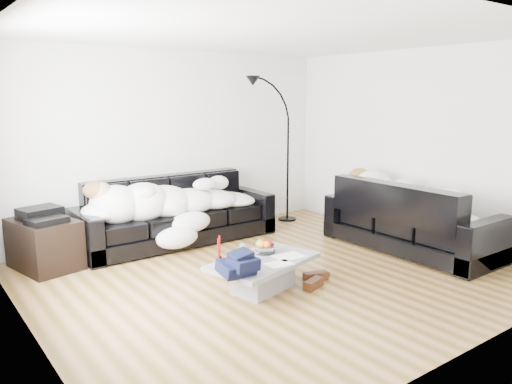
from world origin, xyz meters
TOP-DOWN VIEW (x-y plane):
  - ground at (0.00, 0.00)m, footprint 5.00×5.00m
  - wall_back at (0.00, 2.25)m, footprint 5.00×0.02m
  - wall_left at (-2.50, 0.00)m, footprint 0.02×4.50m
  - wall_right at (2.50, 0.00)m, footprint 0.02×4.50m
  - ceiling at (0.00, 0.00)m, footprint 5.00×5.00m
  - sofa_back at (-0.24, 1.79)m, footprint 2.69×0.93m
  - sofa_right at (2.04, -0.32)m, footprint 0.96×2.24m
  - sleeper_back at (-0.24, 1.74)m, footprint 2.28×0.79m
  - sleeper_right at (2.04, -0.32)m, footprint 0.81×1.92m
  - teal_cushion at (1.98, 0.37)m, footprint 0.42×0.38m
  - coffee_table at (-0.35, -0.29)m, footprint 1.26×0.92m
  - fruit_bowl at (-0.20, -0.12)m, footprint 0.28×0.28m
  - wine_glass_a at (-0.54, -0.19)m, footprint 0.09×0.09m
  - wine_glass_b at (-0.65, -0.31)m, footprint 0.09×0.09m
  - wine_glass_c at (-0.45, -0.31)m, footprint 0.08×0.08m
  - candle_left at (-0.74, -0.06)m, footprint 0.05×0.05m
  - candle_right at (-0.69, -0.01)m, footprint 0.05×0.05m
  - newspaper_a at (-0.08, -0.39)m, footprint 0.31×0.24m
  - newspaper_b at (-0.31, -0.52)m, footprint 0.28×0.21m
  - navy_jacket at (-0.76, -0.50)m, footprint 0.35×0.30m
  - shoes at (0.19, -0.50)m, footprint 0.49×0.38m
  - av_cabinet at (-1.97, 1.75)m, footprint 0.74×0.94m
  - stereo at (-1.97, 1.75)m, footprint 0.51×0.43m
  - floor_lamp at (1.77, 1.84)m, footprint 0.77×0.42m

SIDE VIEW (x-z plane):
  - ground at x=0.00m, z-range 0.00..0.00m
  - shoes at x=0.19m, z-range 0.00..0.10m
  - coffee_table at x=-0.35m, z-range 0.00..0.33m
  - av_cabinet at x=-1.97m, z-range 0.00..0.57m
  - newspaper_a at x=-0.08m, z-range 0.33..0.34m
  - newspaper_b at x=-0.31m, z-range 0.33..0.34m
  - fruit_bowl at x=-0.20m, z-range 0.33..0.47m
  - wine_glass_c at x=-0.45m, z-range 0.33..0.49m
  - wine_glass_b at x=-0.65m, z-range 0.33..0.51m
  - wine_glass_a at x=-0.54m, z-range 0.33..0.51m
  - sofa_back at x=-0.24m, z-range 0.00..0.88m
  - candle_left at x=-0.74m, z-range 0.33..0.56m
  - candle_right at x=-0.69m, z-range 0.33..0.57m
  - sofa_right at x=2.04m, z-range 0.00..0.90m
  - navy_jacket at x=-0.76m, z-range 0.41..0.58m
  - stereo at x=-1.97m, z-range 0.57..0.70m
  - sleeper_back at x=-0.24m, z-range 0.42..0.88m
  - sleeper_right at x=2.04m, z-range 0.42..0.89m
  - teal_cushion at x=1.98m, z-range 0.62..0.82m
  - floor_lamp at x=1.77m, z-range 0.00..1.99m
  - wall_back at x=0.00m, z-range 0.00..2.60m
  - wall_left at x=-2.50m, z-range 0.00..2.60m
  - wall_right at x=2.50m, z-range 0.00..2.60m
  - ceiling at x=0.00m, z-range 2.60..2.60m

